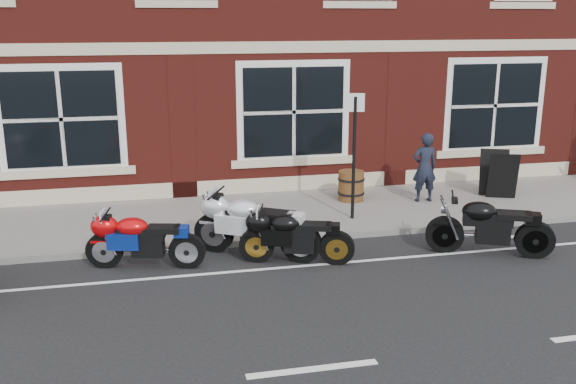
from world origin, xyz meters
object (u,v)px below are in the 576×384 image
Objects in this scene: moto_naked_black at (487,224)px; barrel_planter at (351,186)px; pedestrian_left at (425,167)px; moto_sport_red at (143,238)px; parking_sign at (354,148)px; moto_sport_black at (294,234)px; a_board_sign at (498,174)px; moto_sport_silver at (254,223)px.

moto_naked_black is 3.13× the size of barrel_planter.
pedestrian_left reaches higher than barrel_planter.
moto_sport_red is 0.78× the size of parking_sign.
parking_sign is at bearing 62.65° from moto_naked_black.
barrel_planter is (2.00, 3.09, -0.06)m from moto_sport_black.
a_board_sign is (5.30, 2.62, 0.14)m from moto_sport_black.
moto_naked_black is at bearing 89.13° from pedestrian_left.
pedestrian_left is 1.78m from a_board_sign.
moto_sport_black is at bearing 107.86° from moto_naked_black.
moto_sport_black is 0.93× the size of moto_naked_black.
a_board_sign is (5.90, 2.16, 0.05)m from moto_sport_silver.
pedestrian_left reaches higher than moto_sport_silver.
moto_naked_black is 0.82× the size of parking_sign.
moto_naked_black is at bearing -70.03° from moto_sport_silver.
moto_sport_black is 0.92× the size of moto_sport_silver.
a_board_sign is (7.78, 2.28, 0.14)m from moto_sport_red.
parking_sign is at bearing 26.57° from pedestrian_left.
barrel_planter is (4.49, 2.74, -0.06)m from moto_sport_red.
moto_sport_silver is at bearing -73.03° from moto_sport_red.
moto_sport_black is 2.90× the size of barrel_planter.
a_board_sign is 3.33m from barrel_planter.
moto_sport_red is 2.98× the size of barrel_planter.
parking_sign is (-3.67, -0.81, 0.92)m from a_board_sign.
moto_sport_silver is (-0.60, 0.46, 0.10)m from moto_sport_black.
moto_sport_silver is 6.28m from a_board_sign.
pedestrian_left is (4.13, 2.22, 0.28)m from moto_sport_silver.
parking_sign is at bearing -146.48° from a_board_sign.
moto_naked_black is at bearing -101.93° from a_board_sign.
pedestrian_left reaches higher than a_board_sign.
pedestrian_left is 0.60× the size of parking_sign.
a_board_sign is at bearing -46.18° from moto_sport_black.
moto_sport_silver reaches higher than barrel_planter.
moto_sport_silver is (1.89, 0.12, 0.09)m from moto_sport_red.
moto_sport_red is 6.47m from pedestrian_left.
parking_sign is at bearing -24.36° from moto_sport_black.
a_board_sign is at bearing -60.23° from moto_sport_red.
barrel_planter is at bearing -166.92° from a_board_sign.
a_board_sign is at bearing 26.12° from parking_sign.
a_board_sign is at bearing -8.00° from barrel_planter.
moto_sport_black is at bearing 39.41° from pedestrian_left.
a_board_sign is 1.61× the size of barrel_planter.
barrel_planter is (-1.37, 3.43, -0.12)m from moto_naked_black.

